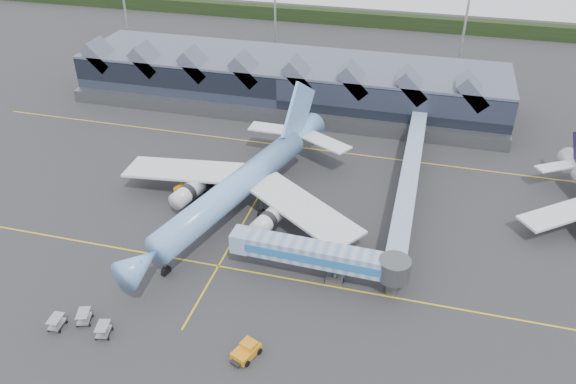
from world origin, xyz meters
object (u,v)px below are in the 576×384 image
(main_airliner, at_px, (241,184))
(fuel_truck, at_px, (196,183))
(jet_bridge, at_px, (328,258))
(pushback_tug, at_px, (246,351))

(main_airliner, height_order, fuel_truck, main_airliner)
(jet_bridge, bearing_deg, main_airliner, 143.70)
(jet_bridge, distance_m, pushback_tug, 16.28)
(main_airliner, bearing_deg, fuel_truck, 177.00)
(jet_bridge, bearing_deg, pushback_tug, -110.73)
(main_airliner, xyz_separation_m, jet_bridge, (16.15, -12.75, -0.86))
(fuel_truck, relative_size, pushback_tug, 2.15)
(fuel_truck, bearing_deg, jet_bridge, -16.21)
(jet_bridge, relative_size, pushback_tug, 5.82)
(jet_bridge, xyz_separation_m, pushback_tug, (-6.18, -14.77, -2.97))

